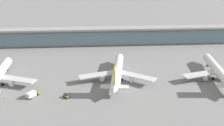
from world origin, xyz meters
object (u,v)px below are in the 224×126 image
object	(u,v)px
service_truck_under_wing_olive	(33,94)
safety_cone_delta	(19,99)
airliner_centre_stand	(117,72)
service_truck_by_tail_olive	(66,96)
safety_cone_charlie	(4,98)
airliner_right_stand	(218,71)

from	to	relation	value
service_truck_under_wing_olive	safety_cone_delta	size ratio (longest dim) A/B	10.49
safety_cone_delta	airliner_centre_stand	bearing A→B (deg)	22.04
service_truck_by_tail_olive	safety_cone_charlie	world-z (taller)	service_truck_by_tail_olive
service_truck_under_wing_olive	safety_cone_delta	distance (m)	6.91
airliner_right_stand	safety_cone_charlie	bearing A→B (deg)	-172.49
airliner_centre_stand	service_truck_under_wing_olive	world-z (taller)	airliner_centre_stand
service_truck_under_wing_olive	airliner_centre_stand	bearing A→B (deg)	22.23
service_truck_under_wing_olive	safety_cone_delta	world-z (taller)	service_truck_under_wing_olive
airliner_right_stand	service_truck_under_wing_olive	xyz separation A→B (m)	(-102.33, -14.34, -3.11)
safety_cone_charlie	service_truck_under_wing_olive	bearing A→B (deg)	3.92
safety_cone_charlie	safety_cone_delta	world-z (taller)	same
service_truck_under_wing_olive	safety_cone_delta	bearing A→B (deg)	-159.22
airliner_centre_stand	service_truck_under_wing_olive	bearing A→B (deg)	-157.77
airliner_centre_stand	service_truck_by_tail_olive	bearing A→B (deg)	-143.48
safety_cone_charlie	safety_cone_delta	bearing A→B (deg)	-11.56
airliner_centre_stand	service_truck_by_tail_olive	size ratio (longest dim) A/B	17.64
airliner_centre_stand	safety_cone_delta	bearing A→B (deg)	-157.96
service_truck_by_tail_olive	service_truck_under_wing_olive	bearing A→B (deg)	172.37
safety_cone_charlie	safety_cone_delta	xyz separation A→B (m)	(7.20, -1.47, 0.00)
service_truck_by_tail_olive	safety_cone_charlie	bearing A→B (deg)	177.52
airliner_centre_stand	safety_cone_delta	size ratio (longest dim) A/B	81.59
service_truck_under_wing_olive	service_truck_by_tail_olive	world-z (taller)	service_truck_under_wing_olive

